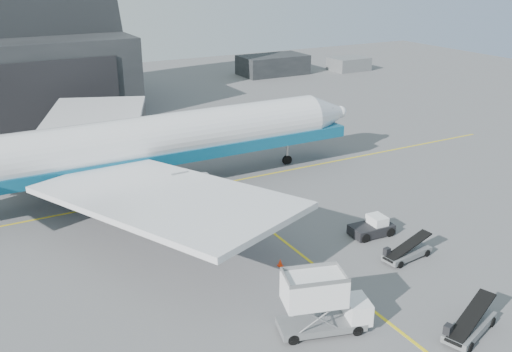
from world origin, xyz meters
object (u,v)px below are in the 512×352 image
airliner (139,144)px  belt_loader_b (406,252)px  catering_truck (321,303)px  belt_loader_a (469,326)px  pushback_tug (372,228)px

airliner → belt_loader_b: (14.22, -24.34, -4.58)m
catering_truck → belt_loader_b: (11.67, 4.60, -1.53)m
catering_truck → belt_loader_a: bearing=-14.4°
airliner → catering_truck: 29.21m
airliner → belt_loader_a: 35.83m
airliner → belt_loader_b: bearing=-59.7°
belt_loader_a → airliner: bearing=88.9°
belt_loader_b → airliner: bearing=113.5°
belt_loader_a → belt_loader_b: bearing=51.6°
pushback_tug → airliner: bearing=129.9°
airliner → catering_truck: bearing=-85.0°
pushback_tug → belt_loader_b: 4.79m
catering_truck → airliner: bearing=111.3°
pushback_tug → belt_loader_a: bearing=-101.7°
catering_truck → belt_loader_a: catering_truck is taller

